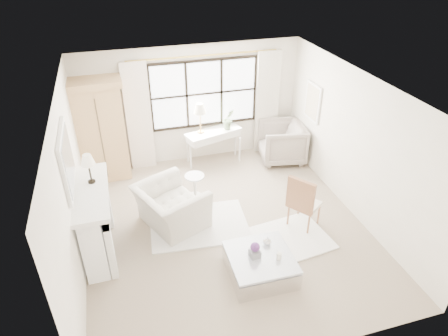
{
  "coord_description": "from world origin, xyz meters",
  "views": [
    {
      "loc": [
        -1.66,
        -5.56,
        4.81
      ],
      "look_at": [
        0.02,
        0.2,
        1.17
      ],
      "focal_mm": 32.0,
      "sensor_mm": 36.0,
      "label": 1
    }
  ],
  "objects_px": {
    "console_table": "(214,146)",
    "club_armchair": "(171,207)",
    "armoire": "(100,130)",
    "coffee_table": "(260,265)"
  },
  "relations": [
    {
      "from": "console_table",
      "to": "club_armchair",
      "type": "distance_m",
      "value": 2.45
    },
    {
      "from": "console_table",
      "to": "club_armchair",
      "type": "height_order",
      "value": "console_table"
    },
    {
      "from": "coffee_table",
      "to": "armoire",
      "type": "bearing_deg",
      "value": 121.85
    },
    {
      "from": "club_armchair",
      "to": "console_table",
      "type": "bearing_deg",
      "value": -57.22
    },
    {
      "from": "club_armchair",
      "to": "coffee_table",
      "type": "distance_m",
      "value": 2.02
    },
    {
      "from": "armoire",
      "to": "club_armchair",
      "type": "xyz_separation_m",
      "value": [
        1.09,
        -2.09,
        -0.75
      ]
    },
    {
      "from": "armoire",
      "to": "coffee_table",
      "type": "bearing_deg",
      "value": -60.64
    },
    {
      "from": "armoire",
      "to": "coffee_table",
      "type": "height_order",
      "value": "armoire"
    },
    {
      "from": "console_table",
      "to": "coffee_table",
      "type": "bearing_deg",
      "value": -109.69
    },
    {
      "from": "armoire",
      "to": "club_armchair",
      "type": "height_order",
      "value": "armoire"
    }
  ]
}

